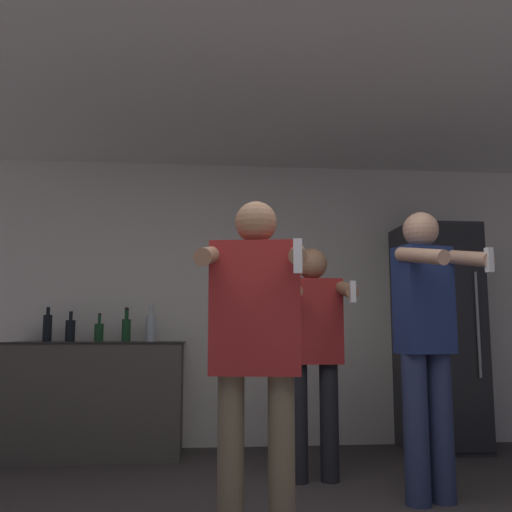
{
  "coord_description": "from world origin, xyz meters",
  "views": [
    {
      "loc": [
        -0.36,
        -2.04,
        0.99
      ],
      "look_at": [
        -0.12,
        0.58,
        1.35
      ],
      "focal_mm": 40.0,
      "sensor_mm": 36.0,
      "label": 1
    }
  ],
  "objects_px": {
    "refrigerator": "(438,336)",
    "bottle_amber_bourbon": "(151,327)",
    "person_spectator_back": "(313,341)",
    "person_woman_foreground": "(256,341)",
    "bottle_tall_gin": "(126,328)",
    "person_man_side": "(426,339)",
    "bottle_red_label": "(70,329)",
    "bottle_short_whiskey": "(99,331)",
    "bottle_dark_rum": "(47,327)"
  },
  "relations": [
    {
      "from": "bottle_amber_bourbon",
      "to": "person_woman_foreground",
      "type": "distance_m",
      "value": 2.44
    },
    {
      "from": "bottle_amber_bourbon",
      "to": "person_spectator_back",
      "type": "bearing_deg",
      "value": -40.34
    },
    {
      "from": "person_man_side",
      "to": "bottle_short_whiskey",
      "type": "bearing_deg",
      "value": 144.76
    },
    {
      "from": "bottle_short_whiskey",
      "to": "person_man_side",
      "type": "xyz_separation_m",
      "value": [
        2.22,
        -1.57,
        -0.05
      ]
    },
    {
      "from": "bottle_dark_rum",
      "to": "person_man_side",
      "type": "height_order",
      "value": "person_man_side"
    },
    {
      "from": "bottle_short_whiskey",
      "to": "person_spectator_back",
      "type": "height_order",
      "value": "person_spectator_back"
    },
    {
      "from": "bottle_red_label",
      "to": "person_spectator_back",
      "type": "relative_size",
      "value": 0.17
    },
    {
      "from": "person_spectator_back",
      "to": "person_man_side",
      "type": "bearing_deg",
      "value": -43.04
    },
    {
      "from": "bottle_short_whiskey",
      "to": "person_woman_foreground",
      "type": "distance_m",
      "value": 2.6
    },
    {
      "from": "person_spectator_back",
      "to": "bottle_amber_bourbon",
      "type": "bearing_deg",
      "value": 139.66
    },
    {
      "from": "refrigerator",
      "to": "bottle_short_whiskey",
      "type": "relative_size",
      "value": 8.07
    },
    {
      "from": "bottle_red_label",
      "to": "bottle_short_whiskey",
      "type": "bearing_deg",
      "value": 0.0
    },
    {
      "from": "person_spectator_back",
      "to": "refrigerator",
      "type": "bearing_deg",
      "value": 36.04
    },
    {
      "from": "bottle_dark_rum",
      "to": "person_spectator_back",
      "type": "bearing_deg",
      "value": -26.37
    },
    {
      "from": "bottle_red_label",
      "to": "person_man_side",
      "type": "relative_size",
      "value": 0.16
    },
    {
      "from": "bottle_dark_rum",
      "to": "person_woman_foreground",
      "type": "xyz_separation_m",
      "value": [
        1.54,
        -2.35,
        -0.09
      ]
    },
    {
      "from": "bottle_amber_bourbon",
      "to": "person_woman_foreground",
      "type": "xyz_separation_m",
      "value": [
        0.68,
        -2.35,
        -0.09
      ]
    },
    {
      "from": "refrigerator",
      "to": "person_man_side",
      "type": "xyz_separation_m",
      "value": [
        -0.71,
        -1.5,
        -0.01
      ]
    },
    {
      "from": "bottle_dark_rum",
      "to": "person_man_side",
      "type": "bearing_deg",
      "value": -30.67
    },
    {
      "from": "bottle_tall_gin",
      "to": "person_woman_foreground",
      "type": "xyz_separation_m",
      "value": [
        0.89,
        -2.35,
        -0.08
      ]
    },
    {
      "from": "refrigerator",
      "to": "bottle_red_label",
      "type": "xyz_separation_m",
      "value": [
        -3.17,
        0.08,
        0.05
      ]
    },
    {
      "from": "bottle_tall_gin",
      "to": "person_spectator_back",
      "type": "bearing_deg",
      "value": -35.93
    },
    {
      "from": "bottle_short_whiskey",
      "to": "bottle_tall_gin",
      "type": "relative_size",
      "value": 0.83
    },
    {
      "from": "refrigerator",
      "to": "person_woman_foreground",
      "type": "distance_m",
      "value": 2.91
    },
    {
      "from": "bottle_tall_gin",
      "to": "person_man_side",
      "type": "height_order",
      "value": "person_man_side"
    },
    {
      "from": "bottle_short_whiskey",
      "to": "person_woman_foreground",
      "type": "xyz_separation_m",
      "value": [
        1.11,
        -2.35,
        -0.05
      ]
    },
    {
      "from": "person_woman_foreground",
      "to": "refrigerator",
      "type": "bearing_deg",
      "value": 51.28
    },
    {
      "from": "person_woman_foreground",
      "to": "person_man_side",
      "type": "bearing_deg",
      "value": 34.91
    },
    {
      "from": "bottle_red_label",
      "to": "refrigerator",
      "type": "bearing_deg",
      "value": -1.37
    },
    {
      "from": "refrigerator",
      "to": "bottle_dark_rum",
      "type": "height_order",
      "value": "refrigerator"
    },
    {
      "from": "bottle_short_whiskey",
      "to": "bottle_tall_gin",
      "type": "height_order",
      "value": "bottle_tall_gin"
    },
    {
      "from": "bottle_short_whiskey",
      "to": "bottle_red_label",
      "type": "bearing_deg",
      "value": 180.0
    },
    {
      "from": "person_man_side",
      "to": "bottle_amber_bourbon",
      "type": "bearing_deg",
      "value": 138.75
    },
    {
      "from": "bottle_amber_bourbon",
      "to": "person_spectator_back",
      "type": "xyz_separation_m",
      "value": [
        1.2,
        -1.02,
        -0.11
      ]
    },
    {
      "from": "bottle_red_label",
      "to": "person_woman_foreground",
      "type": "xyz_separation_m",
      "value": [
        1.35,
        -2.35,
        -0.07
      ]
    },
    {
      "from": "bottle_short_whiskey",
      "to": "bottle_red_label",
      "type": "xyz_separation_m",
      "value": [
        -0.24,
        0.0,
        0.02
      ]
    },
    {
      "from": "bottle_short_whiskey",
      "to": "person_man_side",
      "type": "relative_size",
      "value": 0.14
    },
    {
      "from": "person_spectator_back",
      "to": "person_woman_foreground",
      "type": "bearing_deg",
      "value": -111.48
    },
    {
      "from": "bottle_tall_gin",
      "to": "bottle_dark_rum",
      "type": "distance_m",
      "value": 0.65
    },
    {
      "from": "refrigerator",
      "to": "bottle_amber_bourbon",
      "type": "height_order",
      "value": "refrigerator"
    },
    {
      "from": "bottle_short_whiskey",
      "to": "bottle_red_label",
      "type": "distance_m",
      "value": 0.24
    },
    {
      "from": "bottle_tall_gin",
      "to": "bottle_amber_bourbon",
      "type": "height_order",
      "value": "bottle_amber_bourbon"
    },
    {
      "from": "bottle_dark_rum",
      "to": "person_spectator_back",
      "type": "xyz_separation_m",
      "value": [
        2.06,
        -1.02,
        -0.11
      ]
    },
    {
      "from": "person_woman_foreground",
      "to": "person_spectator_back",
      "type": "distance_m",
      "value": 1.42
    },
    {
      "from": "bottle_short_whiskey",
      "to": "bottle_amber_bourbon",
      "type": "distance_m",
      "value": 0.43
    },
    {
      "from": "bottle_short_whiskey",
      "to": "person_spectator_back",
      "type": "relative_size",
      "value": 0.15
    },
    {
      "from": "bottle_dark_rum",
      "to": "bottle_amber_bourbon",
      "type": "distance_m",
      "value": 0.86
    },
    {
      "from": "bottle_tall_gin",
      "to": "person_man_side",
      "type": "distance_m",
      "value": 2.54
    },
    {
      "from": "bottle_red_label",
      "to": "person_woman_foreground",
      "type": "bearing_deg",
      "value": -60.08
    },
    {
      "from": "refrigerator",
      "to": "person_spectator_back",
      "type": "height_order",
      "value": "refrigerator"
    }
  ]
}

